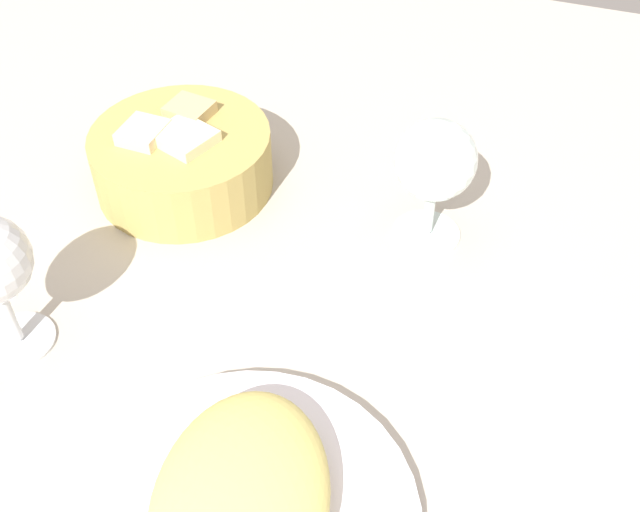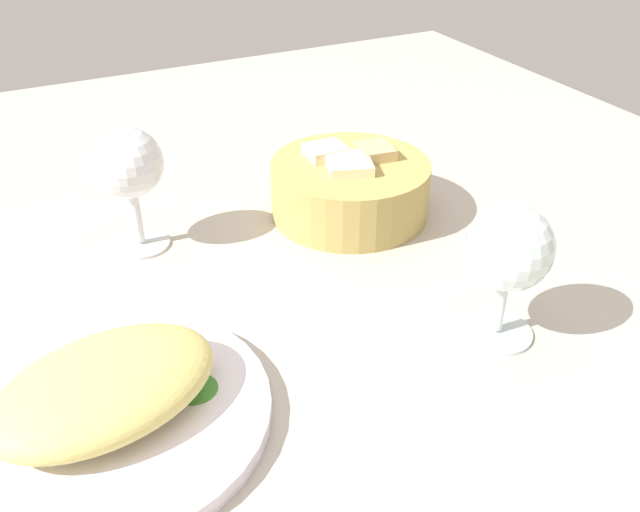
# 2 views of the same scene
# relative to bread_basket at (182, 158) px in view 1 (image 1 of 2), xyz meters

# --- Properties ---
(ground_plane) EXTENTS (1.40, 1.40, 0.02)m
(ground_plane) POSITION_rel_bread_basket_xyz_m (-0.17, -0.09, -0.04)
(ground_plane) COLOR #B3AA9C
(omelette) EXTENTS (0.19, 0.15, 0.04)m
(omelette) POSITION_rel_bread_basket_xyz_m (-0.31, -0.20, 0.00)
(omelette) COLOR #D6C469
(omelette) RESTS_ON plate
(lettuce_garnish) EXTENTS (0.04, 0.04, 0.01)m
(lettuce_garnish) POSITION_rel_bread_basket_xyz_m (-0.25, -0.21, -0.01)
(lettuce_garnish) COLOR #387C2B
(lettuce_garnish) RESTS_ON plate
(bread_basket) EXTENTS (0.18, 0.18, 0.07)m
(bread_basket) POSITION_rel_bread_basket_xyz_m (0.00, 0.00, 0.00)
(bread_basket) COLOR tan
(bread_basket) RESTS_ON ground_plane
(wine_glass_near) EXTENTS (0.07, 0.07, 0.12)m
(wine_glass_near) POSITION_rel_bread_basket_xyz_m (0.01, -0.25, 0.05)
(wine_glass_near) COLOR silver
(wine_glass_near) RESTS_ON ground_plane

